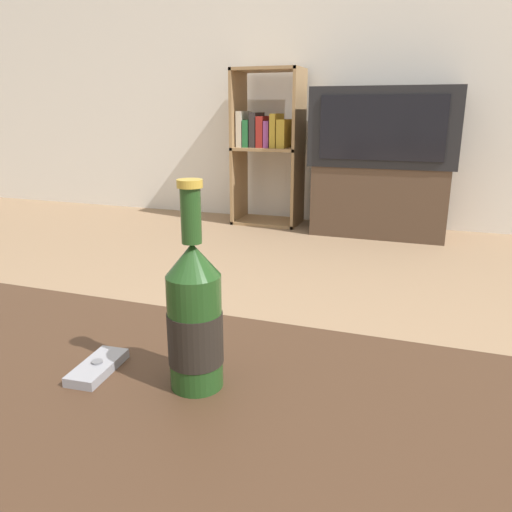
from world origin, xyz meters
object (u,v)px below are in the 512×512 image
Objects in this scene: television at (385,127)px; bookshelf at (267,142)px; cell_phone at (98,367)px; tv_stand at (380,200)px; beer_bottle at (195,318)px.

television is 0.84× the size of bookshelf.
bookshelf is 2.83m from cell_phone.
bookshelf is (-0.78, 0.06, -0.11)m from television.
television is 8.16× the size of cell_phone.
bookshelf reaches higher than cell_phone.
tv_stand is 0.94× the size of television.
television reaches higher than tv_stand.
tv_stand is 2.71m from cell_phone.
cell_phone is at bearing -92.73° from television.
television is at bearing -4.35° from bookshelf.
television is 0.79m from bookshelf.
tv_stand is at bearing -4.07° from bookshelf.
television is at bearing 90.50° from beer_bottle.
television reaches higher than beer_bottle.
bookshelf is at bearing 175.65° from television.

